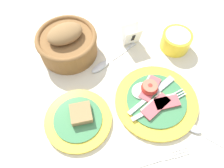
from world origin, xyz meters
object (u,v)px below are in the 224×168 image
Objects in this scene: teaspoon_near_cup at (198,131)px; fork_on_cloth at (155,160)px; teaspoon_by_saucer at (107,62)px; sugar_cup at (176,40)px; bread_basket at (67,43)px; number_card at (131,36)px; breakfast_plate at (155,99)px; bread_plate at (79,119)px.

fork_on_cloth is at bearing 63.11° from teaspoon_near_cup.
sugar_cup is at bearing 156.62° from teaspoon_by_saucer.
sugar_cup is at bearing -8.58° from bread_basket.
teaspoon_near_cup is at bearing -82.32° from number_card.
teaspoon_by_saucer is 0.34m from fork_on_cloth.
fork_on_cloth is at bearing -107.99° from breakfast_plate.
fork_on_cloth is (-0.04, -0.40, -0.04)m from number_card.
bread_plate is 0.33m from number_card.
bread_plate reaches higher than teaspoon_near_cup.
bread_basket is at bearing 171.42° from sugar_cup.
teaspoon_by_saucer is (0.12, 0.18, -0.00)m from bread_plate.
breakfast_plate is 3.35× the size of number_card.
breakfast_plate is 0.24m from number_card.
bread_basket is at bearing 89.15° from bread_plate.
teaspoon_near_cup is (0.10, -0.35, -0.03)m from number_card.
teaspoon_near_cup is at bearing 14.87° from fork_on_cloth.
bread_basket reaches higher than bread_plate.
teaspoon_near_cup is (0.32, -0.11, -0.00)m from bread_plate.
fork_on_cloth is (0.17, -0.41, -0.05)m from bread_basket.
number_card reaches higher than teaspoon_by_saucer.
number_card is 0.37m from teaspoon_near_cup.
number_card is 0.13m from teaspoon_by_saucer.
teaspoon_by_saucer and teaspoon_near_cup have the same top height.
fork_on_cloth is at bearing -117.69° from sugar_cup.
bread_basket is 1.10× the size of teaspoon_by_saucer.
bread_basket reaches higher than number_card.
sugar_cup is at bearing 28.74° from bread_plate.
bread_plate is at bearing 26.43° from teaspoon_near_cup.
bread_plate is at bearing -90.85° from bread_basket.
breakfast_plate is at bearing 96.09° from teaspoon_by_saucer.
sugar_cup is 0.25m from teaspoon_by_saucer.
bread_basket is 0.44m from fork_on_cloth.
bread_plate is 1.03× the size of fork_on_cloth.
bread_plate is 0.22m from teaspoon_by_saucer.
teaspoon_by_saucer is (-0.10, -0.07, -0.03)m from number_card.
bread_basket reaches higher than breakfast_plate.
bread_plate is at bearing 28.66° from teaspoon_by_saucer.
teaspoon_near_cup is 0.15m from fork_on_cloth.
bread_plate is 2.60× the size of number_card.
number_card is at bearing 161.41° from sugar_cup.
teaspoon_by_saucer is at bearing -32.51° from bread_basket.
teaspoon_near_cup is (0.32, -0.36, -0.04)m from bread_basket.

